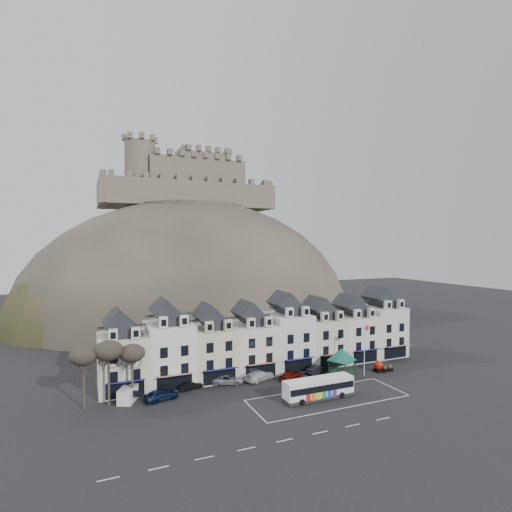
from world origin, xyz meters
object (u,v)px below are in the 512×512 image
Objects in this scene: car_silver at (228,379)px; car_maroon at (291,375)px; bus at (319,387)px; car_navy at (161,395)px; white_van at (129,393)px; red_buoy at (378,366)px; bus_shelter at (342,355)px; flagpole at (365,347)px; car_black at (190,385)px; car_charcoal at (317,369)px; car_white at (260,375)px.

car_maroon is at bearing -81.63° from car_silver.
bus is 21.55m from car_navy.
white_van is at bearing 157.84° from bus.
red_buoy is 35.42m from car_navy.
bus_shelter is 1.38× the size of white_van.
car_maroon reaches higher than car_silver.
bus is at bearing -167.18° from bus_shelter.
car_silver is at bearing 53.25° from car_maroon.
red_buoy is at bearing 13.55° from flagpole.
car_black is (-23.90, 3.87, -2.88)m from bus_shelter.
car_maroon is (0.17, 8.29, -0.85)m from bus.
car_black is 0.86× the size of car_maroon.
car_charcoal is at bearing -100.25° from car_navy.
car_silver is 0.90× the size of car_white.
bus_shelter is 24.39m from car_black.
bus is 5.49× the size of red_buoy.
bus is at bearing -158.92° from red_buoy.
car_navy is 5.17m from car_black.
bus is 16.48m from red_buoy.
red_buoy is 0.40× the size of white_van.
car_navy is at bearing 66.87° from car_maroon.
car_navy is 20.16m from car_maroon.
white_van reaches higher than car_white.
car_navy reaches higher than car_charcoal.
car_navy is 1.07× the size of car_maroon.
flagpole is 1.80× the size of car_navy.
red_buoy reaches higher than car_white.
car_navy reaches higher than car_black.
car_maroon is (-11.71, 3.21, -4.04)m from flagpole.
bus is 2.35× the size of car_maroon.
white_van is at bearing 62.45° from car_maroon.
bus_shelter is 1.49× the size of car_maroon.
flagpole is 28.14m from car_black.
red_buoy reaches higher than car_charcoal.
bus_shelter is at bearing -106.10° from car_navy.
bus_shelter is 0.77× the size of flagpole.
red_buoy is (6.90, -0.63, -2.55)m from bus_shelter.
white_van is at bearing 174.38° from red_buoy.
car_charcoal reaches higher than car_silver.
car_charcoal is (-9.77, 3.39, -0.26)m from red_buoy.
bus_shelter is at bearing 174.77° from red_buoy.
car_navy is 0.97× the size of car_silver.
bus_shelter is 8.92m from car_maroon.
car_charcoal is at bearing -115.60° from car_white.
car_black is at bearing 111.83° from car_silver.
car_navy is (-28.47, 1.44, -2.70)m from bus_shelter.
red_buoy is at bearing -108.41° from car_black.
white_van is 1.08× the size of car_maroon.
car_black is at bearing 171.69° from red_buoy.
car_maroon is (-8.30, 1.74, -2.75)m from bus_shelter.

